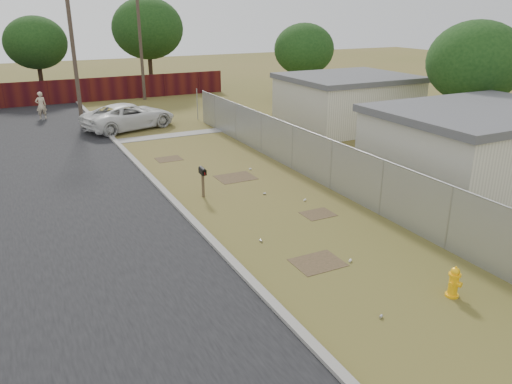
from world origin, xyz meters
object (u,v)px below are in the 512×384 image
mailbox (203,174)px  pedestrian (41,106)px  pickup_truck (129,116)px  fire_hydrant (454,282)px

mailbox → pedestrian: (-4.16, 18.23, -0.04)m
mailbox → pedestrian: size_ratio=0.66×
mailbox → pickup_truck: bearing=88.8°
mailbox → pickup_truck: pickup_truck is taller
fire_hydrant → pickup_truck: size_ratio=0.15×
mailbox → pedestrian: 18.69m
pickup_truck → pedestrian: size_ratio=3.10×
fire_hydrant → pedestrian: size_ratio=0.47×
fire_hydrant → pedestrian: 28.60m
fire_hydrant → pedestrian: (-7.18, 27.68, 0.50)m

